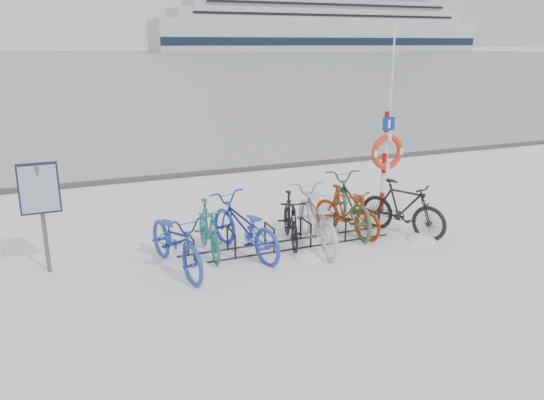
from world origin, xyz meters
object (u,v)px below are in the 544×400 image
object	(u,v)px
bike_rack	(288,237)
cruise_ferry	(319,20)
lifebuoy_station	(387,152)
info_board	(40,195)

from	to	relation	value
bike_rack	cruise_ferry	size ratio (longest dim) A/B	0.03
bike_rack	cruise_ferry	world-z (taller)	cruise_ferry
bike_rack	lifebuoy_station	distance (m)	3.19
info_board	lifebuoy_station	world-z (taller)	lifebuoy_station
cruise_ferry	lifebuoy_station	bearing A→B (deg)	-116.65
bike_rack	info_board	bearing A→B (deg)	174.39
lifebuoy_station	cruise_ferry	xyz separation A→B (m)	(110.95, 221.12, 12.52)
info_board	lifebuoy_station	bearing A→B (deg)	5.18
lifebuoy_station	cruise_ferry	bearing A→B (deg)	63.35
bike_rack	cruise_ferry	xyz separation A→B (m)	(113.72, 222.19, 13.68)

